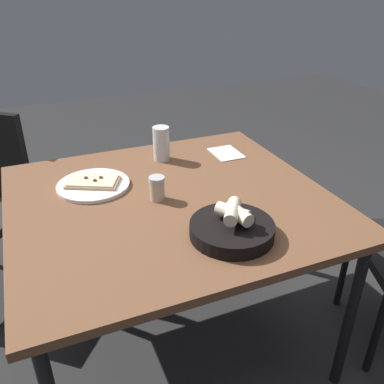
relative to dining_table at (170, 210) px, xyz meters
The scene contains 7 objects.
ground 0.65m from the dining_table, ahead, with size 8.00×8.00×0.00m, color #282828.
dining_table is the anchor object (origin of this frame).
pizza_plate 0.32m from the dining_table, 128.80° to the right, with size 0.28×0.28×0.04m.
bread_basket 0.33m from the dining_table, 17.08° to the left, with size 0.27×0.27×0.11m.
beer_glass 0.37m from the dining_table, 165.98° to the left, with size 0.07×0.07×0.15m.
pepper_shaker 0.10m from the dining_table, 97.94° to the right, with size 0.06×0.06×0.09m.
napkin 0.48m from the dining_table, 127.48° to the left, with size 0.16×0.12×0.00m.
Camera 1 is at (1.25, -0.43, 1.44)m, focal length 38.56 mm.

